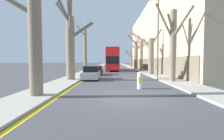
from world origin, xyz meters
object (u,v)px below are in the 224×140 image
object	(u,v)px
street_tree_left_2	(85,50)
parked_car_1	(96,71)
traffic_bollard	(140,81)
street_tree_right_4	(131,58)
lamp_post	(157,35)
parked_car_0	(91,73)
street_tree_right_2	(141,54)
street_tree_right_1	(150,54)
double_decker_bus	(113,58)
street_tree_right_3	(136,53)
street_tree_right_0	(173,43)
street_tree_left_0	(33,22)
street_tree_left_1	(70,42)

from	to	relation	value
street_tree_left_2	parked_car_1	bearing A→B (deg)	-51.04
traffic_bollard	street_tree_right_4	bearing A→B (deg)	84.83
street_tree_left_2	parked_car_1	size ratio (longest dim) A/B	2.01
parked_car_1	lamp_post	bearing A→B (deg)	-34.58
street_tree_left_2	parked_car_0	world-z (taller)	street_tree_left_2
street_tree_right_2	street_tree_right_1	bearing A→B (deg)	-90.34
street_tree_right_2	double_decker_bus	distance (m)	6.40
lamp_post	street_tree_right_1	bearing A→B (deg)	85.62
street_tree_right_3	street_tree_right_1	bearing A→B (deg)	-90.85
street_tree_left_2	street_tree_right_3	bearing A→B (deg)	56.31
street_tree_right_0	double_decker_bus	xyz separation A→B (m)	(-5.63, 20.14, -1.19)
street_tree_right_4	parked_car_0	world-z (taller)	street_tree_right_4
street_tree_left_2	parked_car_1	distance (m)	4.47
street_tree_left_2	lamp_post	size ratio (longest dim) A/B	0.92
lamp_post	street_tree_right_3	bearing A→B (deg)	88.31
street_tree_right_2	parked_car_1	distance (m)	11.85
street_tree_right_0	lamp_post	size ratio (longest dim) A/B	0.80
street_tree_right_1	street_tree_right_3	world-z (taller)	street_tree_right_3
street_tree_left_0	street_tree_left_1	size ratio (longest dim) A/B	1.01
street_tree_left_0	street_tree_right_0	size ratio (longest dim) A/B	1.15
street_tree_left_1	street_tree_right_2	xyz separation A→B (m)	(9.85, 15.53, -0.53)
street_tree_left_0	parked_car_0	bearing A→B (deg)	77.33
parked_car_0	lamp_post	bearing A→B (deg)	7.44
street_tree_left_2	street_tree_right_2	world-z (taller)	street_tree_left_2
street_tree_left_2	street_tree_right_2	bearing A→B (deg)	31.31
street_tree_right_0	lamp_post	world-z (taller)	lamp_post
parked_car_0	street_tree_left_2	bearing A→B (deg)	103.15
street_tree_right_2	parked_car_1	xyz separation A→B (m)	(-7.84, -8.44, -2.78)
street_tree_right_2	street_tree_right_3	distance (m)	9.09
street_tree_right_4	street_tree_right_0	bearing A→B (deg)	-89.65
street_tree_left_1	street_tree_right_1	world-z (taller)	street_tree_left_1
street_tree_right_3	lamp_post	distance (m)	22.64
street_tree_right_4	street_tree_right_3	bearing A→B (deg)	-88.20
street_tree_right_3	street_tree_right_4	distance (m)	8.73
street_tree_left_1	parked_car_0	distance (m)	3.96
double_decker_bus	parked_car_1	bearing A→B (deg)	-101.47
street_tree_right_1	street_tree_right_2	xyz separation A→B (m)	(0.05, 8.20, 0.36)
street_tree_right_1	traffic_bollard	world-z (taller)	street_tree_right_1
street_tree_left_2	street_tree_right_4	bearing A→B (deg)	67.62
street_tree_right_1	traffic_bollard	xyz separation A→B (m)	(-3.50, -12.58, -2.45)
street_tree_right_2	street_tree_right_4	distance (m)	17.75
street_tree_right_2	lamp_post	world-z (taller)	lamp_post
street_tree_left_2	parked_car_0	bearing A→B (deg)	-76.85
street_tree_right_0	street_tree_right_3	xyz separation A→B (m)	(0.06, 26.03, 0.10)
street_tree_right_3	lamp_post	world-z (taller)	lamp_post
street_tree_left_0	parked_car_1	distance (m)	15.89
street_tree_right_4	double_decker_bus	xyz separation A→B (m)	(-5.42, -14.56, -0.31)
parked_car_0	street_tree_right_4	bearing A→B (deg)	76.44
street_tree_right_2	parked_car_0	bearing A→B (deg)	-118.41
street_tree_right_3	lamp_post	size ratio (longest dim) A/B	0.92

